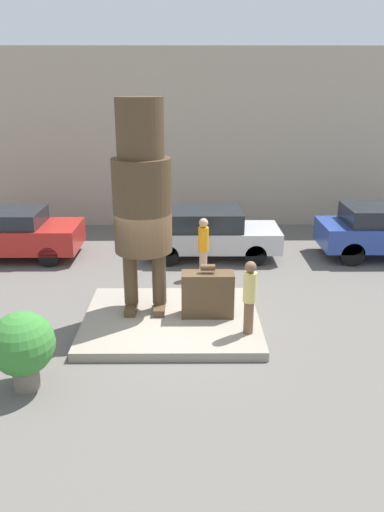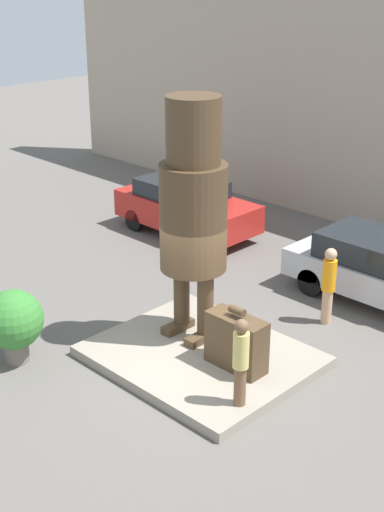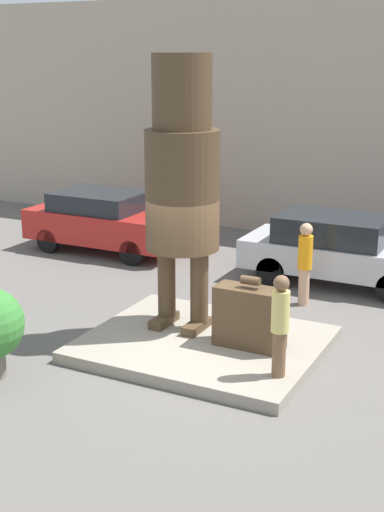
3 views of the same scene
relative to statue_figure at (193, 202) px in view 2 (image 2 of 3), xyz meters
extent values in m
plane|color=#605B56|center=(0.61, -0.40, -2.95)|extent=(60.00, 60.00, 0.00)
cube|color=gray|center=(0.61, -0.40, -2.85)|extent=(3.92, 3.27, 0.20)
cube|color=#4C3823|center=(-0.33, -0.11, -2.68)|extent=(0.25, 0.73, 0.16)
cube|color=#4C3823|center=(0.33, -0.11, -2.68)|extent=(0.25, 0.73, 0.16)
cylinder|color=#4C3823|center=(-0.33, 0.00, -1.96)|extent=(0.32, 0.32, 1.27)
cylinder|color=#4C3823|center=(0.33, 0.00, -1.96)|extent=(0.32, 0.32, 1.27)
cylinder|color=#4C3823|center=(0.00, 0.00, -0.30)|extent=(1.27, 1.27, 2.05)
cylinder|color=#4C3823|center=(0.00, 0.00, 1.34)|extent=(1.00, 1.00, 1.23)
cube|color=#4C3823|center=(1.42, -0.34, -2.24)|extent=(1.16, 0.48, 1.02)
cylinder|color=#4C3823|center=(1.42, -0.34, -1.60)|extent=(0.32, 0.14, 0.14)
cylinder|color=brown|center=(2.25, -1.18, -2.40)|extent=(0.21, 0.21, 0.72)
cylinder|color=#DBC66B|center=(2.25, -1.18, -1.72)|extent=(0.27, 0.27, 0.64)
sphere|color=brown|center=(2.25, -1.18, -1.28)|extent=(0.24, 0.24, 0.24)
cube|color=#B2231E|center=(-4.38, 4.22, -2.27)|extent=(4.00, 1.86, 0.75)
cube|color=#1E2328|center=(-4.58, 4.22, -1.67)|extent=(2.20, 1.67, 0.46)
cylinder|color=black|center=(-3.14, 5.06, -2.65)|extent=(0.62, 0.18, 0.62)
cylinder|color=black|center=(-3.14, 3.38, -2.65)|extent=(0.62, 0.18, 0.62)
cylinder|color=black|center=(-5.62, 5.06, -2.65)|extent=(0.62, 0.18, 0.62)
cylinder|color=black|center=(-5.62, 3.38, -2.65)|extent=(0.62, 0.18, 0.62)
cube|color=#B7B7BC|center=(1.69, 4.22, -2.32)|extent=(4.20, 1.77, 0.63)
cube|color=#1E2328|center=(1.48, 4.22, -1.72)|extent=(2.31, 1.60, 0.56)
cylinder|color=black|center=(0.38, 5.02, -2.63)|extent=(0.65, 0.18, 0.65)
cylinder|color=black|center=(0.38, 3.42, -2.63)|extent=(0.65, 0.18, 0.65)
cylinder|color=#70665B|center=(-1.90, -2.86, -2.75)|extent=(0.46, 0.46, 0.41)
sphere|color=#387F33|center=(-1.90, -2.86, -2.06)|extent=(1.14, 1.14, 1.14)
cylinder|color=tan|center=(1.41, 2.56, -2.57)|extent=(0.22, 0.22, 0.76)
cylinder|color=orange|center=(1.41, 2.56, -1.86)|extent=(0.29, 0.29, 0.68)
sphere|color=tan|center=(1.41, 2.56, -1.39)|extent=(0.25, 0.25, 0.25)
camera|label=1|loc=(1.00, -10.55, 2.22)|focal=35.00mm
camera|label=2|loc=(8.74, -8.92, 4.18)|focal=50.00mm
camera|label=3|loc=(5.54, -10.57, 1.96)|focal=50.00mm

